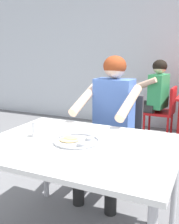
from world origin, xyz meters
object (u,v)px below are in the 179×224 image
Objects in this scene: diner_foreground at (110,114)px; patron_background at (152,92)px; drinking_cup at (36,129)px; thali_tray at (76,141)px; chair_red_left at (164,109)px; table_foreground at (80,153)px; chair_foreground at (118,133)px.

diner_foreground is 1.74m from patron_background.
drinking_cup is 0.09× the size of patron_background.
thali_tray is 0.25× the size of patron_background.
thali_tray is 0.38× the size of chair_red_left.
diner_foreground is (0.27, 0.72, -0.03)m from drinking_cup.
thali_tray reaches higher than table_foreground.
patron_background reaches higher than thali_tray.
table_foreground is 0.95m from chair_foreground.
patron_background is (-0.18, -0.03, 0.24)m from chair_red_left.
drinking_cup is at bearing -178.73° from thali_tray.
chair_foreground is at bearing 93.45° from table_foreground.
diner_foreground reaches higher than drinking_cup.
chair_red_left is (0.19, 1.77, -0.29)m from diner_foreground.
chair_foreground reaches higher than drinking_cup.
thali_tray is at bearing 1.27° from drinking_cup.
diner_foreground is at bearing 95.13° from table_foreground.
patron_background is at bearing 90.66° from thali_tray.
diner_foreground is (-0.04, 0.71, 0.02)m from thali_tray.
diner_foreground is at bearing -90.26° from patron_background.
thali_tray is 0.24× the size of diner_foreground.
chair_red_left is at bearing 83.38° from chair_foreground.
chair_foreground is at bearing -96.62° from chair_red_left.
chair_red_left is (0.46, 2.49, -0.31)m from drinking_cup.
patron_background is (-0.00, 1.52, 0.19)m from chair_foreground.
chair_foreground is 0.75× the size of patron_background.
diner_foreground is at bearing 92.89° from thali_tray.
diner_foreground reaches higher than patron_background.
table_foreground is 4.09× the size of thali_tray.
chair_foreground reaches higher than chair_red_left.
chair_red_left is (0.15, 2.48, -0.27)m from thali_tray.
thali_tray is 2.50m from chair_red_left.
diner_foreground is (-0.01, -0.22, 0.23)m from chair_foreground.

